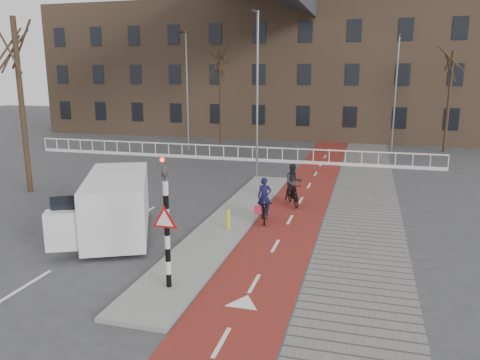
# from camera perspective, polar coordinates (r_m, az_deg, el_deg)

# --- Properties ---
(ground) EXTENTS (120.00, 120.00, 0.00)m
(ground) POSITION_cam_1_polar(r_m,az_deg,el_deg) (14.48, -3.17, -10.21)
(ground) COLOR #38383A
(ground) RESTS_ON ground
(bike_lane) EXTENTS (2.50, 60.00, 0.01)m
(bike_lane) POSITION_cam_1_polar(r_m,az_deg,el_deg) (23.48, 8.10, -1.24)
(bike_lane) COLOR maroon
(bike_lane) RESTS_ON ground
(sidewalk) EXTENTS (3.00, 60.00, 0.01)m
(sidewalk) POSITION_cam_1_polar(r_m,az_deg,el_deg) (23.32, 14.94, -1.65)
(sidewalk) COLOR slate
(sidewalk) RESTS_ON ground
(curb_island) EXTENTS (1.80, 16.00, 0.12)m
(curb_island) POSITION_cam_1_polar(r_m,az_deg,el_deg) (18.23, -1.27, -5.07)
(curb_island) COLOR gray
(curb_island) RESTS_ON ground
(traffic_signal) EXTENTS (0.80, 0.80, 3.68)m
(traffic_signal) POSITION_cam_1_polar(r_m,az_deg,el_deg) (12.23, -8.97, -4.80)
(traffic_signal) COLOR black
(traffic_signal) RESTS_ON curb_island
(bollard) EXTENTS (0.12, 0.12, 0.72)m
(bollard) POSITION_cam_1_polar(r_m,az_deg,el_deg) (17.14, -1.44, -4.77)
(bollard) COLOR yellow
(bollard) RESTS_ON curb_island
(cyclist_near) EXTENTS (0.96, 1.73, 1.74)m
(cyclist_near) POSITION_cam_1_polar(r_m,az_deg,el_deg) (18.28, 2.97, -3.30)
(cyclist_near) COLOR black
(cyclist_near) RESTS_ON bike_lane
(cyclist_far) EXTENTS (1.14, 1.75, 1.84)m
(cyclist_far) POSITION_cam_1_polar(r_m,az_deg,el_deg) (20.56, 6.49, -1.01)
(cyclist_far) COLOR black
(cyclist_far) RESTS_ON bike_lane
(van) EXTENTS (3.97, 5.41, 2.16)m
(van) POSITION_cam_1_polar(r_m,az_deg,el_deg) (17.20, -14.69, -2.84)
(van) COLOR silver
(van) RESTS_ON ground
(railing) EXTENTS (28.00, 0.10, 0.99)m
(railing) POSITION_cam_1_polar(r_m,az_deg,el_deg) (31.50, -2.01, 3.04)
(railing) COLOR silver
(railing) RESTS_ON ground
(townhouse_row) EXTENTS (46.00, 10.00, 15.90)m
(townhouse_row) POSITION_cam_1_polar(r_m,az_deg,el_deg) (45.26, 6.32, 15.48)
(townhouse_row) COLOR #7F6047
(townhouse_row) RESTS_ON ground
(tree_left) EXTENTS (0.26, 0.26, 8.23)m
(tree_left) POSITION_cam_1_polar(r_m,az_deg,el_deg) (24.66, -25.05, 8.05)
(tree_left) COLOR #2F2014
(tree_left) RESTS_ON ground
(tree_mid) EXTENTS (0.28, 0.28, 7.59)m
(tree_mid) POSITION_cam_1_polar(r_m,az_deg,el_deg) (37.28, -2.32, 9.95)
(tree_mid) COLOR #2F2014
(tree_mid) RESTS_ON ground
(tree_right) EXTENTS (0.22, 0.22, 7.28)m
(tree_right) POSITION_cam_1_polar(r_m,az_deg,el_deg) (37.61, 24.08, 8.65)
(tree_right) COLOR #2F2014
(tree_right) RESTS_ON ground
(streetlight_near) EXTENTS (0.12, 0.12, 8.84)m
(streetlight_near) POSITION_cam_1_polar(r_m,az_deg,el_deg) (25.42, 2.12, 10.02)
(streetlight_near) COLOR slate
(streetlight_near) RESTS_ON ground
(streetlight_left) EXTENTS (0.12, 0.12, 8.64)m
(streetlight_left) POSITION_cam_1_polar(r_m,az_deg,el_deg) (35.15, -6.44, 10.57)
(streetlight_left) COLOR slate
(streetlight_left) RESTS_ON ground
(streetlight_right) EXTENTS (0.12, 0.12, 8.42)m
(streetlight_right) POSITION_cam_1_polar(r_m,az_deg,el_deg) (36.39, 18.41, 9.91)
(streetlight_right) COLOR slate
(streetlight_right) RESTS_ON ground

